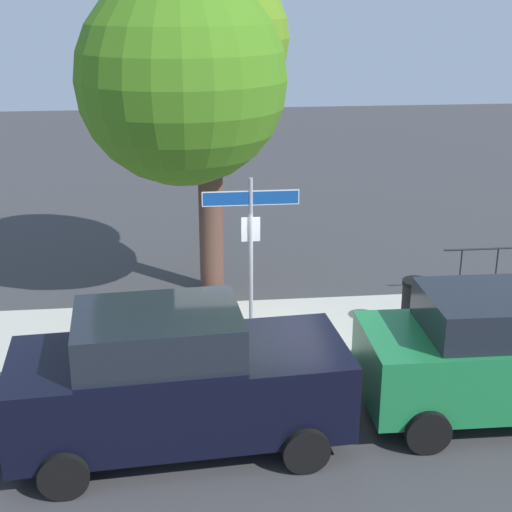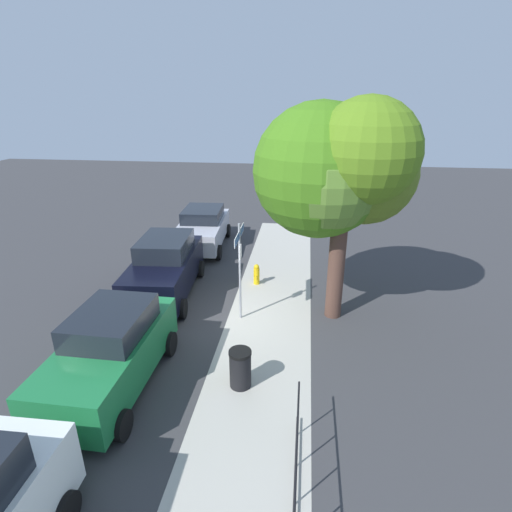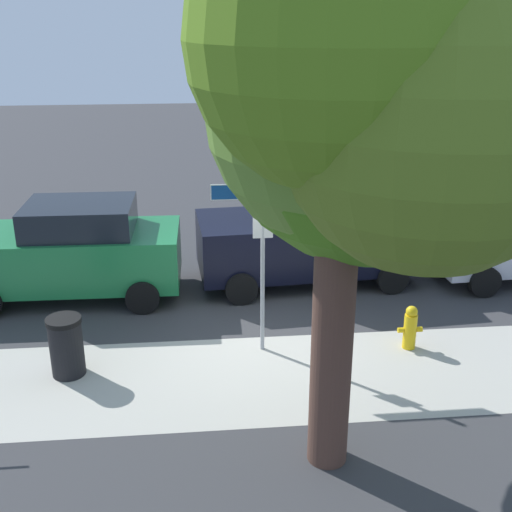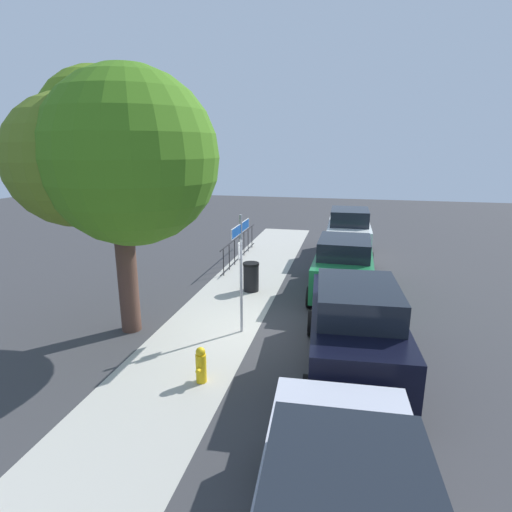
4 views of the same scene
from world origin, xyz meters
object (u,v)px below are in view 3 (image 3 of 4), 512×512
street_sign (263,227)px  fire_hydrant (410,327)px  car_green (72,251)px  car_black (311,235)px  shade_tree (373,97)px  trash_bin (66,346)px

street_sign → fire_hydrant: street_sign is taller
car_green → street_sign: bearing=145.2°
car_black → fire_hydrant: bearing=107.3°
shade_tree → car_green: size_ratio=1.53×
trash_bin → car_green: bearing=-83.1°
street_sign → car_black: bearing=-114.7°
car_black → trash_bin: (4.44, 3.34, -0.52)m
car_black → car_green: car_black is taller
street_sign → shade_tree: bearing=108.2°
street_sign → fire_hydrant: 3.08m
shade_tree → trash_bin: 6.11m
street_sign → shade_tree: size_ratio=0.47×
shade_tree → street_sign: bearing=-71.8°
shade_tree → fire_hydrant: 5.10m
car_black → car_green: bearing=-0.1°
car_black → trash_bin: bearing=33.0°
car_black → car_green: size_ratio=1.08×
car_black → street_sign: bearing=61.3°
shade_tree → car_green: shade_tree is taller
street_sign → shade_tree: 3.69m
car_black → car_green: (4.80, 0.32, -0.04)m
car_black → fire_hydrant: car_black is taller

